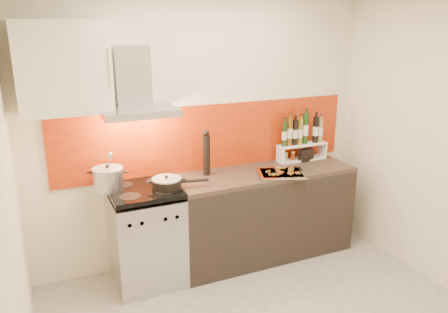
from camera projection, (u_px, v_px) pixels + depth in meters
name	position (u px, v px, depth m)	size (l,w,h in m)	color
back_wall	(205.00, 129.00, 4.22)	(3.40, 0.02, 2.60)	silver
left_wall	(7.00, 214.00, 2.33)	(0.02, 2.80, 2.60)	silver
backsplash	(210.00, 137.00, 4.25)	(3.00, 0.02, 0.64)	#952308
range_stove	(147.00, 237.00, 3.93)	(0.60, 0.60, 0.91)	#B7B7BA
counter	(263.00, 213.00, 4.40)	(1.80, 0.60, 0.90)	black
range_hood	(134.00, 90.00, 3.68)	(0.62, 0.50, 0.61)	#B7B7BA
upper_cabinet	(63.00, 68.00, 3.39)	(0.70, 0.35, 0.72)	white
stock_pot	(108.00, 179.00, 3.74)	(0.26, 0.26, 0.23)	#B7B7BA
saute_pan	(168.00, 183.00, 3.78)	(0.49, 0.26, 0.12)	black
utensil_jar	(110.00, 181.00, 3.66)	(0.08, 0.12, 0.38)	silver
pepper_mill	(207.00, 153.00, 4.10)	(0.07, 0.07, 0.44)	black
step_shelf	(302.00, 139.00, 4.55)	(0.54, 0.15, 0.50)	white
caddy_box	(306.00, 155.00, 4.57)	(0.16, 0.07, 0.14)	black
baking_tray	(281.00, 173.00, 4.15)	(0.53, 0.47, 0.03)	silver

